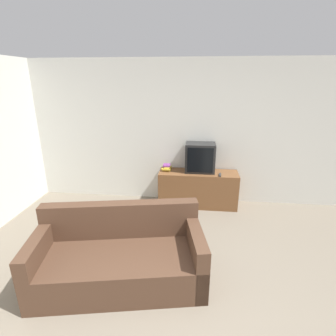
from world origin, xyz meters
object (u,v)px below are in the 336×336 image
object	(u,v)px
television	(200,158)
remote_on_stand	(220,175)
couch	(120,259)
tv_stand	(198,189)
book_stack	(167,167)

from	to	relation	value
television	remote_on_stand	bearing A→B (deg)	-27.19
couch	remote_on_stand	bearing A→B (deg)	45.66
tv_stand	book_stack	bearing A→B (deg)	174.57
couch	book_stack	bearing A→B (deg)	70.87
book_stack	television	bearing A→B (deg)	-0.38
couch	television	bearing A→B (deg)	55.70
book_stack	remote_on_stand	xyz separation A→B (m)	(0.96, -0.19, -0.04)
couch	book_stack	distance (m)	2.15
television	tv_stand	bearing A→B (deg)	-110.15
television	couch	world-z (taller)	television
couch	tv_stand	bearing A→B (deg)	55.62
tv_stand	book_stack	distance (m)	0.70
remote_on_stand	couch	bearing A→B (deg)	-123.52
television	remote_on_stand	world-z (taller)	television
book_stack	remote_on_stand	size ratio (longest dim) A/B	1.44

